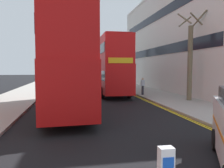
{
  "coord_description": "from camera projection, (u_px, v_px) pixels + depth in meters",
  "views": [
    {
      "loc": [
        -1.74,
        -1.07,
        2.7
      ],
      "look_at": [
        0.5,
        11.0,
        1.8
      ],
      "focal_mm": 35.26,
      "sensor_mm": 36.0,
      "label": 1
    }
  ],
  "objects": [
    {
      "name": "townhouse_terrace_right",
      "position": [
        193.0,
        40.0,
        27.84
      ],
      "size": [
        10.08,
        28.0,
        12.39
      ],
      "color": "silver",
      "rests_on": "ground"
    },
    {
      "name": "street_tree_mid",
      "position": [
        130.0,
        67.0,
        30.37
      ],
      "size": [
        1.7,
        1.94,
        5.73
      ],
      "color": "#6B6047",
      "rests_on": "sidewalk_right"
    },
    {
      "name": "street_tree_near",
      "position": [
        190.0,
        59.0,
        17.3
      ],
      "size": [
        1.94,
        1.88,
        6.98
      ],
      "color": "#6B6047",
      "rests_on": "sidewalk_right"
    },
    {
      "name": "kerb_line_inner",
      "position": [
        155.0,
        105.0,
        16.07
      ],
      "size": [
        0.1,
        56.0,
        0.01
      ],
      "primitive_type": "cube",
      "color": "yellow",
      "rests_on": "ground"
    },
    {
      "name": "street_tree_far",
      "position": [
        121.0,
        64.0,
        35.59
      ],
      "size": [
        1.98,
        2.17,
        7.02
      ],
      "color": "#6B6047",
      "rests_on": "sidewalk_right"
    },
    {
      "name": "sidewalk_left",
      "position": [
        6.0,
        104.0,
        16.07
      ],
      "size": [
        4.0,
        80.0,
        0.14
      ],
      "primitive_type": "cube",
      "color": "#9E9991",
      "rests_on": "ground"
    },
    {
      "name": "pedestrian_far",
      "position": [
        143.0,
        86.0,
        21.01
      ],
      "size": [
        0.34,
        0.22,
        1.62
      ],
      "color": "#2D2D38",
      "rests_on": "sidewalk_right"
    },
    {
      "name": "double_decker_bus_oncoming",
      "position": [
        109.0,
        65.0,
        22.7
      ],
      "size": [
        2.81,
        10.81,
        5.64
      ],
      "color": "red",
      "rests_on": "ground"
    },
    {
      "name": "double_decker_bus_away",
      "position": [
        65.0,
        63.0,
        13.61
      ],
      "size": [
        3.18,
        10.91,
        5.64
      ],
      "color": "#B20F0F",
      "rests_on": "ground"
    },
    {
      "name": "sidewalk_right",
      "position": [
        171.0,
        99.0,
        18.43
      ],
      "size": [
        4.0,
        80.0,
        0.14
      ],
      "primitive_type": "cube",
      "color": "#9E9991",
      "rests_on": "ground"
    },
    {
      "name": "kerb_line_outer",
      "position": [
        157.0,
        105.0,
        16.09
      ],
      "size": [
        0.1,
        56.0,
        0.01
      ],
      "primitive_type": "cube",
      "color": "yellow",
      "rests_on": "ground"
    }
  ]
}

